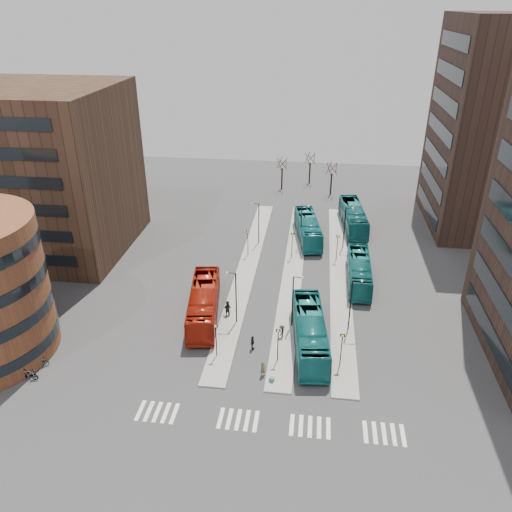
# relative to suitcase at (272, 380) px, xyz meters

# --- Properties ---
(ground) EXTENTS (160.00, 160.00, 0.00)m
(ground) POSITION_rel_suitcase_xyz_m (-1.33, -8.92, -0.27)
(ground) COLOR #2F2F32
(ground) RESTS_ON ground
(island_left) EXTENTS (2.50, 45.00, 0.15)m
(island_left) POSITION_rel_suitcase_xyz_m (-5.33, 21.08, -0.19)
(island_left) COLOR gray
(island_left) RESTS_ON ground
(island_mid) EXTENTS (2.50, 45.00, 0.15)m
(island_mid) POSITION_rel_suitcase_xyz_m (0.67, 21.08, -0.19)
(island_mid) COLOR gray
(island_mid) RESTS_ON ground
(island_right) EXTENTS (2.50, 45.00, 0.15)m
(island_right) POSITION_rel_suitcase_xyz_m (6.67, 21.08, -0.19)
(island_right) COLOR gray
(island_right) RESTS_ON ground
(suitcase) EXTENTS (0.52, 0.47, 0.53)m
(suitcase) POSITION_rel_suitcase_xyz_m (0.00, 0.00, 0.00)
(suitcase) COLOR navy
(suitcase) RESTS_ON ground
(red_bus) EXTENTS (4.67, 12.74, 3.47)m
(red_bus) POSITION_rel_suitcase_xyz_m (-8.47, 9.82, 1.47)
(red_bus) COLOR #9A1A0B
(red_bus) RESTS_ON ground
(teal_bus_a) EXTENTS (4.31, 12.75, 3.48)m
(teal_bus_a) POSITION_rel_suitcase_xyz_m (3.23, 5.88, 1.48)
(teal_bus_a) COLOR #146768
(teal_bus_a) RESTS_ON ground
(teal_bus_b) EXTENTS (4.68, 12.22, 3.32)m
(teal_bus_b) POSITION_rel_suitcase_xyz_m (2.19, 31.64, 1.40)
(teal_bus_b) COLOR #166B71
(teal_bus_b) RESTS_ON ground
(teal_bus_c) EXTENTS (2.79, 11.25, 3.12)m
(teal_bus_c) POSITION_rel_suitcase_xyz_m (8.90, 19.65, 1.30)
(teal_bus_c) COLOR #136060
(teal_bus_c) RESTS_ON ground
(teal_bus_d) EXTENTS (4.15, 12.75, 3.49)m
(teal_bus_d) POSITION_rel_suitcase_xyz_m (8.93, 36.68, 1.48)
(teal_bus_d) COLOR #135C5F
(teal_bus_d) RESTS_ON ground
(traveller) EXTENTS (0.69, 0.66, 1.60)m
(traveller) POSITION_rel_suitcase_xyz_m (-0.89, 0.85, 0.53)
(traveller) COLOR brown
(traveller) RESTS_ON ground
(commuter_a) EXTENTS (1.03, 0.88, 1.85)m
(commuter_a) POSITION_rel_suitcase_xyz_m (-5.95, 10.35, 0.66)
(commuter_a) COLOR black
(commuter_a) RESTS_ON ground
(commuter_b) EXTENTS (0.42, 0.93, 1.57)m
(commuter_b) POSITION_rel_suitcase_xyz_m (-2.39, 4.67, 0.52)
(commuter_b) COLOR black
(commuter_b) RESTS_ON ground
(commuter_c) EXTENTS (0.77, 1.07, 1.49)m
(commuter_c) POSITION_rel_suitcase_xyz_m (0.37, 6.98, 0.48)
(commuter_c) COLOR black
(commuter_c) RESTS_ON ground
(bicycle_near) EXTENTS (1.81, 0.94, 0.90)m
(bicycle_near) POSITION_rel_suitcase_xyz_m (-22.33, -2.23, 0.19)
(bicycle_near) COLOR gray
(bicycle_near) RESTS_ON ground
(bicycle_mid) EXTENTS (1.84, 0.55, 1.10)m
(bicycle_mid) POSITION_rel_suitcase_xyz_m (-22.33, -2.38, 0.29)
(bicycle_mid) COLOR gray
(bicycle_mid) RESTS_ON ground
(bicycle_far) EXTENTS (1.90, 1.14, 0.94)m
(bicycle_far) POSITION_rel_suitcase_xyz_m (-22.33, -0.55, 0.21)
(bicycle_far) COLOR gray
(bicycle_far) RESTS_ON ground
(crosswalk_stripes) EXTENTS (22.35, 2.40, 0.01)m
(crosswalk_stripes) POSITION_rel_suitcase_xyz_m (0.42, -4.92, -0.26)
(crosswalk_stripes) COLOR silver
(crosswalk_stripes) RESTS_ON ground
(office_block) EXTENTS (25.00, 20.12, 22.00)m
(office_block) POSITION_rel_suitcase_xyz_m (-35.33, 25.06, 10.74)
(office_block) COLOR #3F291D
(office_block) RESTS_ON ground
(tower_far) EXTENTS (20.12, 20.00, 30.00)m
(tower_far) POSITION_rel_suitcase_xyz_m (30.65, 41.08, 14.73)
(tower_far) COLOR #33231C
(tower_far) RESTS_ON ground
(sign_poles) EXTENTS (12.45, 22.12, 3.65)m
(sign_poles) POSITION_rel_suitcase_xyz_m (0.27, 14.08, 2.14)
(sign_poles) COLOR black
(sign_poles) RESTS_ON ground
(lamp_posts) EXTENTS (14.04, 20.24, 6.12)m
(lamp_posts) POSITION_rel_suitcase_xyz_m (1.31, 19.08, 3.31)
(lamp_posts) COLOR black
(lamp_posts) RESTS_ON ground
(bare_trees) EXTENTS (10.97, 8.14, 5.90)m
(bare_trees) POSITION_rel_suitcase_xyz_m (1.34, 53.74, 2.46)
(bare_trees) COLOR black
(bare_trees) RESTS_ON ground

